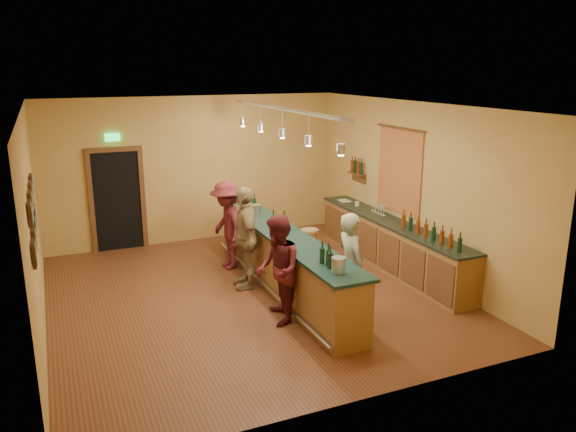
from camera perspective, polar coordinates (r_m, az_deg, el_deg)
name	(u,v)px	position (r m, az deg, el deg)	size (l,w,h in m)	color
floor	(250,294)	(9.79, -3.90, -7.96)	(7.00, 7.00, 0.00)	#543118
ceiling	(246,106)	(9.03, -4.27, 11.07)	(6.50, 7.00, 0.02)	silver
wall_back	(195,170)	(12.57, -9.42, 4.67)	(6.50, 0.02, 3.20)	#B58743
wall_front	(354,275)	(6.23, 6.77, -5.93)	(6.50, 0.02, 3.20)	#B58743
wall_left	(33,226)	(8.80, -24.45, -0.95)	(0.02, 7.00, 3.20)	#B58743
wall_right	(412,188)	(10.77, 12.47, 2.79)	(0.02, 7.00, 3.20)	#B58743
doorway	(117,198)	(12.35, -16.96, 1.78)	(1.15, 0.09, 2.48)	black
tapestry	(399,171)	(11.03, 11.25, 4.47)	(0.03, 1.40, 1.60)	#A93221
bottle_shelf	(357,168)	(12.28, 7.02, 4.82)	(0.17, 0.55, 0.54)	#543119
picture_grid	(33,215)	(7.99, -24.47, 0.13)	(0.06, 2.20, 0.70)	#382111
back_counter	(391,244)	(11.04, 10.42, -2.79)	(0.60, 4.55, 1.27)	brown
tasting_bar	(283,257)	(9.78, -0.54, -4.15)	(0.73, 5.10, 1.38)	brown
pendant_track	(282,119)	(9.27, -0.57, 9.86)	(0.11, 4.60, 0.50)	silver
bartender	(351,265)	(8.75, 6.39, -4.98)	(0.61, 0.40, 1.67)	gray
customer_a	(278,270)	(8.49, -1.04, -5.50)	(0.82, 0.64, 1.68)	#59191E
customer_b	(245,237)	(9.85, -4.38, -2.19)	(1.07, 0.44, 1.82)	#997A51
customer_c	(227,225)	(10.82, -6.20, -0.94)	(1.11, 0.64, 1.71)	#59191E
bar_stool	(310,236)	(11.06, 2.20, -2.08)	(0.34, 0.34, 0.71)	olive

